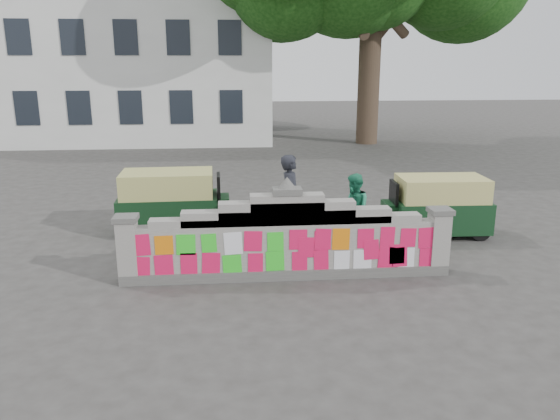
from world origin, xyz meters
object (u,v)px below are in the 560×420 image
at_px(rickshaw_right, 438,205).
at_px(cyclist_bike, 291,226).
at_px(pedestrian, 354,209).
at_px(cyclist_rider, 291,209).
at_px(rickshaw_left, 171,201).

bearing_deg(rickshaw_right, cyclist_bike, 14.15).
relative_size(pedestrian, rickshaw_right, 0.63).
height_order(cyclist_bike, pedestrian, pedestrian).
relative_size(cyclist_bike, cyclist_rider, 1.12).
bearing_deg(pedestrian, cyclist_bike, -76.43).
xyz_separation_m(cyclist_bike, cyclist_rider, (-0.00, 0.00, 0.39)).
xyz_separation_m(rickshaw_left, rickshaw_right, (6.44, -0.79, -0.05)).
distance_m(cyclist_rider, pedestrian, 1.52).
relative_size(cyclist_rider, rickshaw_right, 0.73).
distance_m(cyclist_bike, rickshaw_right, 3.75).
bearing_deg(rickshaw_left, pedestrian, -18.22).
bearing_deg(rickshaw_left, rickshaw_right, -8.58).
bearing_deg(pedestrian, rickshaw_left, -104.33).
height_order(pedestrian, rickshaw_left, pedestrian).
bearing_deg(cyclist_rider, cyclist_bike, -82.36).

